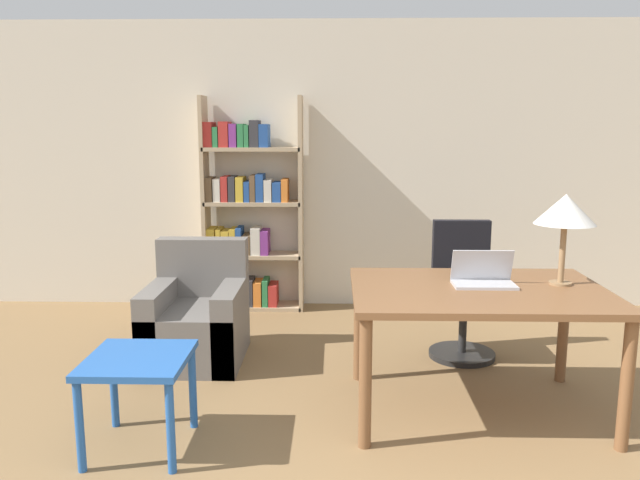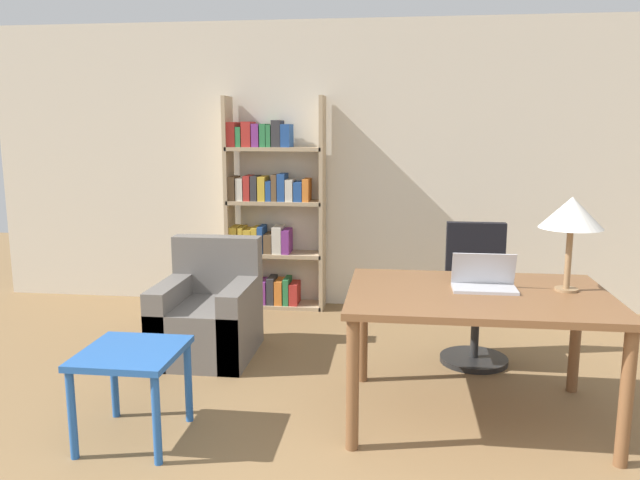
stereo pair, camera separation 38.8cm
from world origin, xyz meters
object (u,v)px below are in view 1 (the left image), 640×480
(side_table_blue, at_px, (138,372))
(table_lamp, at_px, (565,211))
(bookshelf, at_px, (246,217))
(laptop, at_px, (483,277))
(armchair, at_px, (197,321))
(desk, at_px, (478,303))
(office_chair, at_px, (462,296))

(side_table_blue, bearing_deg, table_lamp, 14.02)
(bookshelf, bearing_deg, laptop, -50.53)
(table_lamp, xyz_separation_m, armchair, (-2.41, 0.73, -0.94))
(table_lamp, xyz_separation_m, bookshelf, (-2.21, 2.08, -0.34))
(laptop, relative_size, side_table_blue, 0.66)
(side_table_blue, bearing_deg, laptop, 16.46)
(laptop, height_order, table_lamp, table_lamp)
(desk, bearing_deg, side_table_blue, -165.11)
(armchair, distance_m, bookshelf, 1.48)
(office_chair, bearing_deg, side_table_blue, -143.56)
(office_chair, xyz_separation_m, side_table_blue, (-2.02, -1.49, -0.02))
(laptop, height_order, armchair, laptop)
(laptop, distance_m, side_table_blue, 2.07)
(side_table_blue, bearing_deg, office_chair, 36.44)
(table_lamp, relative_size, bookshelf, 0.28)
(table_lamp, relative_size, side_table_blue, 0.99)
(bookshelf, bearing_deg, side_table_blue, -94.50)
(office_chair, distance_m, side_table_blue, 2.51)
(side_table_blue, relative_size, bookshelf, 0.28)
(laptop, xyz_separation_m, armchair, (-1.93, 0.76, -0.54))
(laptop, xyz_separation_m, office_chair, (0.07, 0.91, -0.36))
(office_chair, bearing_deg, table_lamp, -65.31)
(table_lamp, distance_m, office_chair, 1.24)
(laptop, distance_m, table_lamp, 0.63)
(table_lamp, bearing_deg, desk, -169.22)
(laptop, bearing_deg, table_lamp, 3.62)
(desk, xyz_separation_m, laptop, (0.04, 0.07, 0.14))
(side_table_blue, bearing_deg, armchair, 89.37)
(side_table_blue, distance_m, bookshelf, 2.73)
(desk, distance_m, bookshelf, 2.76)
(office_chair, relative_size, side_table_blue, 1.83)
(desk, height_order, laptop, laptop)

